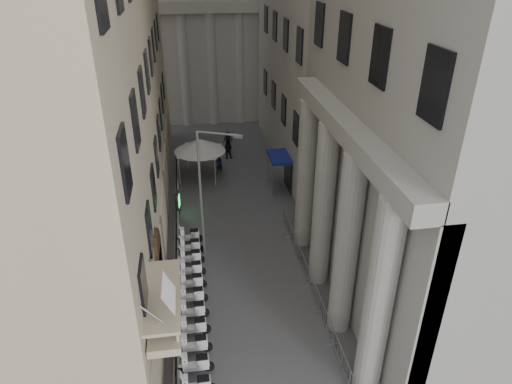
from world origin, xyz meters
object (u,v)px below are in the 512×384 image
Objects in this scene: security_tent at (196,144)px; info_kiosk at (178,203)px; pedestrian_b at (227,149)px; street_lamp at (206,185)px; pedestrian_a at (219,164)px.

security_tent is 7.00m from info_kiosk.
pedestrian_b is (4.73, 9.69, 0.11)m from info_kiosk.
street_lamp reaches higher than info_kiosk.
security_tent is 4.86m from pedestrian_b.
info_kiosk is 10.79m from pedestrian_b.
pedestrian_b is at bearing -128.56° from pedestrian_a.
pedestrian_a is (1.65, 12.47, -4.37)m from street_lamp.
pedestrian_b is at bearing 47.09° from security_tent.
security_tent reaches higher than pedestrian_b.
info_kiosk is at bearing 41.06° from pedestrian_a.
security_tent is at bearing -15.83° from pedestrian_a.
pedestrian_b is (1.06, 3.11, 0.14)m from pedestrian_a.
pedestrian_a is at bearing 105.76° from street_lamp.
security_tent is 2.54× the size of info_kiosk.
pedestrian_a is 3.29m from pedestrian_b.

